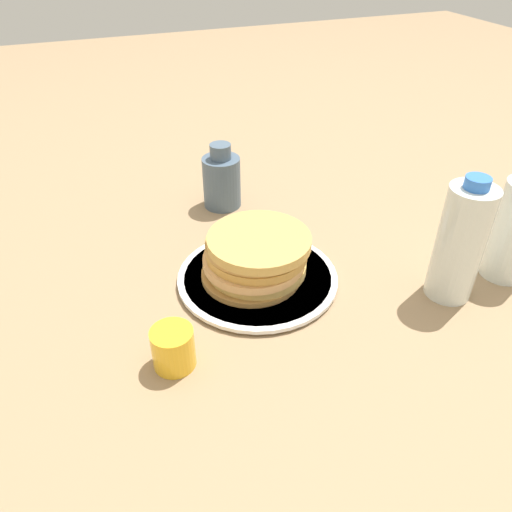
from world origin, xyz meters
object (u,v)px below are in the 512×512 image
Objects in this scene: plate at (256,278)px; cream_jug at (222,180)px; pancake_stack at (256,255)px; juice_glass at (173,348)px; water_bottle_near at (460,243)px.

cream_jug is at bearing 174.20° from plate.
pancake_stack is (-0.00, 0.00, 0.05)m from plate.
water_bottle_near reaches higher than juice_glass.
juice_glass reaches higher than plate.
plate is 0.28m from cream_jug.
pancake_stack is 0.28m from cream_jug.
pancake_stack is 1.34× the size of cream_jug.
pancake_stack is at bearing 127.96° from juice_glass.
plate is 1.99× the size of cream_jug.
water_bottle_near is at bearing 63.20° from pancake_stack.
pancake_stack is at bearing -5.70° from cream_jug.
plate is 1.29× the size of water_bottle_near.
plate is at bearing -116.39° from water_bottle_near.
cream_jug is at bearing 174.30° from pancake_stack.
cream_jug is at bearing 153.62° from juice_glass.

